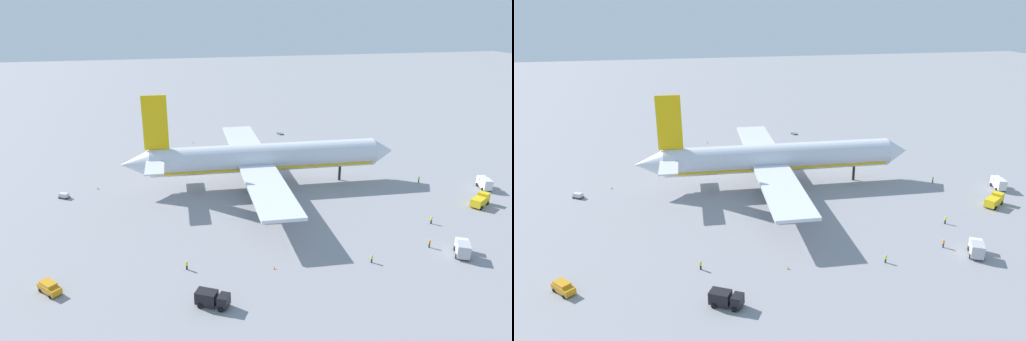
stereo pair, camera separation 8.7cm
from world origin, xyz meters
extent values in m
plane|color=gray|center=(0.00, 0.00, 0.00)|extent=(600.00, 600.00, 0.00)
cylinder|color=silver|center=(0.00, 0.00, 7.62)|extent=(58.66, 9.37, 7.18)
cone|color=silver|center=(32.07, -1.20, 7.62)|extent=(6.01, 7.25, 7.04)
cone|color=silver|center=(-32.78, 1.23, 7.62)|extent=(7.43, 7.09, 6.82)
cube|color=#E5B20C|center=(-27.20, 1.02, 17.91)|extent=(6.01, 0.72, 13.40)
cube|color=silver|center=(-27.44, 7.81, 9.05)|extent=(4.82, 11.55, 0.36)
cube|color=silver|center=(-27.95, -5.73, 9.05)|extent=(4.82, 11.55, 0.36)
cube|color=silver|center=(-2.19, 19.46, 6.54)|extent=(10.17, 31.87, 0.70)
cylinder|color=slate|center=(-1.37, 14.70, 4.44)|extent=(5.49, 3.70, 3.50)
cube|color=silver|center=(-3.64, -19.24, 6.54)|extent=(10.17, 31.87, 0.70)
cylinder|color=slate|center=(-2.47, -14.55, 4.25)|extent=(6.02, 4.10, 3.88)
cylinder|color=black|center=(20.44, -0.77, 2.01)|extent=(0.70, 0.70, 4.03)
cylinder|color=black|center=(-2.71, 5.70, 2.01)|extent=(0.70, 0.70, 4.03)
cylinder|color=black|center=(-3.13, -5.48, 2.01)|extent=(0.70, 0.70, 4.03)
cube|color=#E5B20C|center=(0.00, 0.00, 5.64)|extent=(56.31, 8.92, 0.50)
cube|color=white|center=(55.13, -12.58, 1.58)|extent=(2.35, 2.07, 2.26)
cube|color=silver|center=(54.40, -15.40, 1.70)|extent=(2.78, 3.74, 2.50)
cube|color=black|center=(55.27, -12.03, 2.15)|extent=(1.66, 0.50, 1.00)
cylinder|color=black|center=(54.12, -12.49, 0.45)|extent=(0.52, 0.95, 0.90)
cylinder|color=black|center=(56.06, -12.99, 0.45)|extent=(0.52, 0.95, 0.90)
cylinder|color=black|center=(53.25, -15.83, 0.45)|extent=(0.52, 0.95, 0.90)
cylinder|color=black|center=(55.20, -16.33, 0.45)|extent=(0.52, 0.95, 0.90)
cube|color=yellow|center=(48.34, -22.58, 1.61)|extent=(2.82, 2.99, 2.32)
cube|color=yellow|center=(45.62, -24.36, 1.35)|extent=(4.43, 4.05, 1.81)
cube|color=black|center=(48.87, -22.23, 2.19)|extent=(1.17, 1.73, 1.02)
cylinder|color=black|center=(47.53, -21.68, 0.45)|extent=(0.92, 0.74, 0.90)
cylinder|color=black|center=(48.85, -23.68, 0.45)|extent=(0.92, 0.74, 0.90)
cylinder|color=black|center=(44.31, -23.79, 0.45)|extent=(0.92, 0.74, 0.90)
cylinder|color=black|center=(45.63, -25.79, 0.45)|extent=(0.92, 0.74, 0.90)
cube|color=white|center=(29.37, -41.70, 1.45)|extent=(2.74, 2.44, 2.00)
cube|color=#B2B2B7|center=(28.05, -44.12, 1.67)|extent=(3.52, 3.87, 2.45)
cube|color=black|center=(29.63, -41.23, 1.95)|extent=(1.72, 0.99, 0.88)
cylinder|color=black|center=(28.30, -41.29, 0.45)|extent=(0.69, 0.93, 0.90)
cylinder|color=black|center=(30.30, -42.39, 0.45)|extent=(0.69, 0.93, 0.90)
cylinder|color=black|center=(26.73, -44.15, 0.45)|extent=(0.69, 0.93, 0.90)
cylinder|color=black|center=(28.74, -45.25, 0.45)|extent=(0.69, 0.93, 0.90)
cube|color=black|center=(-18.19, -50.15, 1.40)|extent=(2.44, 2.66, 1.91)
cube|color=black|center=(-20.75, -48.77, 1.49)|extent=(3.95, 3.48, 2.09)
cube|color=black|center=(-17.70, -50.41, 1.88)|extent=(0.93, 1.63, 0.84)
cylinder|color=black|center=(-17.82, -49.12, 0.45)|extent=(0.93, 0.69, 0.90)
cylinder|color=black|center=(-18.85, -51.02, 0.45)|extent=(0.93, 0.69, 0.90)
cylinder|color=black|center=(-20.85, -47.49, 0.45)|extent=(0.93, 0.69, 0.90)
cylinder|color=black|center=(-21.87, -49.39, 0.45)|extent=(0.93, 0.69, 0.90)
cube|color=orange|center=(-45.83, -40.11, 0.87)|extent=(4.41, 4.66, 1.10)
cube|color=orange|center=(-45.98, -39.94, 1.70)|extent=(3.18, 3.30, 0.55)
cylinder|color=black|center=(-44.14, -40.63, 0.32)|extent=(0.59, 0.63, 0.64)
cylinder|color=black|center=(-45.53, -41.85, 0.32)|extent=(0.59, 0.63, 0.64)
cylinder|color=black|center=(-46.13, -38.36, 0.32)|extent=(0.59, 0.63, 0.64)
cylinder|color=black|center=(-47.52, -39.58, 0.32)|extent=(0.59, 0.63, 0.64)
cube|color=#595B60|center=(-50.38, 1.45, 0.28)|extent=(2.94, 2.47, 0.15)
cylinder|color=#333338|center=(-51.77, 2.22, 0.28)|extent=(0.56, 0.36, 0.08)
cube|color=silver|center=(-50.38, 1.45, 0.82)|extent=(2.51, 2.15, 0.93)
cylinder|color=black|center=(-51.57, 1.31, 0.20)|extent=(0.41, 0.30, 0.40)
cylinder|color=black|center=(-50.90, 2.54, 0.20)|extent=(0.41, 0.30, 0.40)
cylinder|color=black|center=(-49.85, 0.37, 0.20)|extent=(0.41, 0.30, 0.40)
cylinder|color=black|center=(-49.18, 1.60, 0.20)|extent=(0.41, 0.30, 0.40)
cube|color=#595B60|center=(16.58, 47.39, 0.28)|extent=(2.15, 2.77, 0.15)
cylinder|color=#333338|center=(16.06, 48.82, 0.28)|extent=(0.28, 0.59, 0.08)
cylinder|color=black|center=(15.60, 48.02, 0.20)|extent=(0.25, 0.42, 0.40)
cylinder|color=black|center=(16.92, 48.50, 0.20)|extent=(0.25, 0.42, 0.40)
cylinder|color=black|center=(16.24, 46.28, 0.20)|extent=(0.25, 0.42, 0.40)
cylinder|color=black|center=(17.56, 46.76, 0.20)|extent=(0.25, 0.42, 0.40)
cylinder|color=navy|center=(10.51, -42.24, 0.41)|extent=(0.34, 0.34, 0.82)
cylinder|color=#B2F219|center=(10.51, -42.24, 1.13)|extent=(0.42, 0.42, 0.61)
sphere|color=tan|center=(10.51, -42.24, 1.54)|extent=(0.22, 0.22, 0.22)
cylinder|color=black|center=(-23.12, -37.57, 0.43)|extent=(0.45, 0.45, 0.86)
cylinder|color=yellow|center=(-23.12, -37.57, 1.18)|extent=(0.57, 0.57, 0.64)
sphere|color=beige|center=(-23.12, -37.57, 1.61)|extent=(0.23, 0.23, 0.23)
cylinder|color=black|center=(30.17, -29.94, 0.43)|extent=(0.45, 0.45, 0.87)
cylinder|color=yellow|center=(30.17, -29.94, 1.19)|extent=(0.56, 0.56, 0.65)
sphere|color=beige|center=(30.17, -29.94, 1.64)|extent=(0.24, 0.24, 0.24)
cylinder|color=navy|center=(24.06, -39.31, 0.44)|extent=(0.35, 0.35, 0.87)
cylinder|color=orange|center=(24.06, -39.31, 1.20)|extent=(0.44, 0.44, 0.65)
sphere|color=beige|center=(24.06, -39.31, 1.64)|extent=(0.24, 0.24, 0.24)
cylinder|color=#3F3F47|center=(40.37, -7.18, 0.43)|extent=(0.33, 0.33, 0.86)
cylinder|color=#B2F219|center=(40.37, -7.18, 1.18)|extent=(0.41, 0.41, 0.65)
sphere|color=beige|center=(40.37, -7.18, 1.62)|extent=(0.23, 0.23, 0.23)
cone|color=orange|center=(-42.90, 5.85, 0.28)|extent=(0.36, 0.36, 0.55)
cone|color=orange|center=(-15.45, 42.46, 0.28)|extent=(0.36, 0.36, 0.55)
cone|color=orange|center=(-7.68, -40.68, 0.28)|extent=(0.36, 0.36, 0.55)
camera|label=1|loc=(-26.00, -111.58, 45.47)|focal=32.74mm
camera|label=2|loc=(-25.91, -111.60, 45.47)|focal=32.74mm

